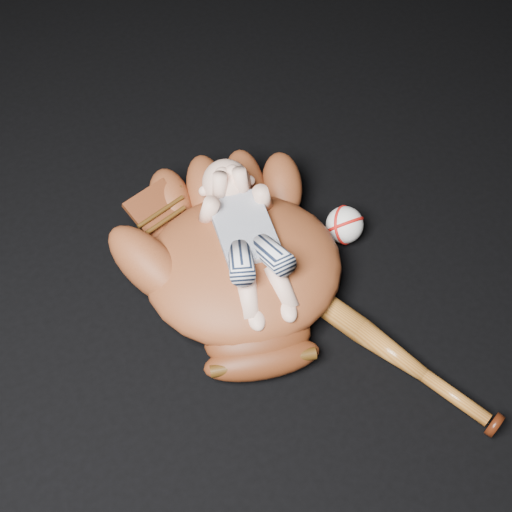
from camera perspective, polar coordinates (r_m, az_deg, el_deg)
name	(u,v)px	position (r m, az deg, el deg)	size (l,w,h in m)	color
baseball_glove	(243,260)	(1.18, -1.16, -0.39)	(0.46, 0.52, 0.16)	#622B15
newborn_baby	(248,239)	(1.15, -0.68, 1.51)	(0.16, 0.35, 0.14)	#E9B196
baseball_bat	(375,340)	(1.18, 10.51, -7.35)	(0.05, 0.50, 0.05)	brown
baseball	(345,225)	(1.30, 7.89, 2.75)	(0.08, 0.08, 0.08)	silver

